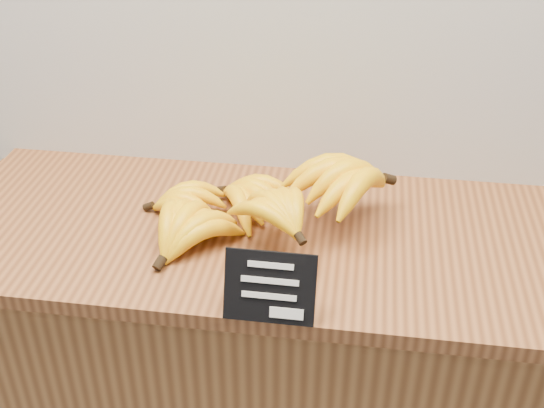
{
  "coord_description": "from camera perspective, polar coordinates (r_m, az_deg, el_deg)",
  "views": [
    {
      "loc": [
        0.06,
        1.65,
        1.69
      ],
      "look_at": [
        -0.09,
        2.7,
        1.02
      ],
      "focal_mm": 45.0,
      "sensor_mm": 36.0,
      "label": 1
    }
  ],
  "objects": [
    {
      "name": "counter",
      "position": [
        1.66,
        0.26,
        -15.91
      ],
      "size": [
        1.41,
        0.5,
        0.9
      ],
      "primitive_type": "cube",
      "color": "#925D2F",
      "rests_on": "ground"
    },
    {
      "name": "counter_top",
      "position": [
        1.35,
        0.31,
        -2.65
      ],
      "size": [
        1.34,
        0.54,
        0.03
      ],
      "primitive_type": "cube",
      "color": "brown",
      "rests_on": "counter"
    },
    {
      "name": "chalkboard_sign",
      "position": [
        1.11,
        -0.2,
        -7.0
      ],
      "size": [
        0.15,
        0.05,
        0.11
      ],
      "primitive_type": "cube",
      "rotation": [
        -0.37,
        0.0,
        0.0
      ],
      "color": "black",
      "rests_on": "counter_top"
    },
    {
      "name": "banana_pile",
      "position": [
        1.32,
        -0.93,
        0.12
      ],
      "size": [
        0.53,
        0.34,
        0.13
      ],
      "color": "yellow",
      "rests_on": "counter_top"
    }
  ]
}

